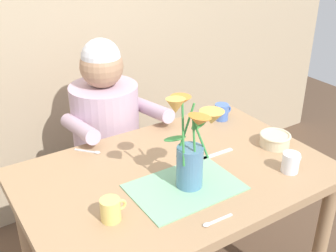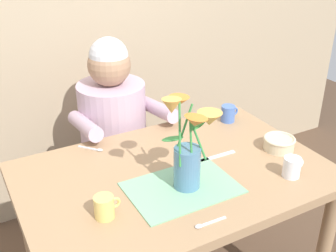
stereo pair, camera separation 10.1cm
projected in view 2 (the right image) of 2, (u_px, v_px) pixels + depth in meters
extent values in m
cube|color=#9E7A56|center=(175.00, 176.00, 1.66)|extent=(1.20, 0.80, 0.04)
cylinder|color=#9E7A56|center=(31.00, 241.00, 1.86)|extent=(0.06, 0.06, 0.70)
cylinder|color=#9E7A56|center=(229.00, 176.00, 2.33)|extent=(0.06, 0.06, 0.70)
cylinder|color=#4C4C56|center=(118.00, 200.00, 2.38)|extent=(0.30, 0.30, 0.40)
cylinder|color=#BC9EB2|center=(113.00, 129.00, 2.17)|extent=(0.34, 0.34, 0.50)
sphere|color=#A37A5B|center=(109.00, 65.00, 2.02)|extent=(0.21, 0.21, 0.21)
sphere|color=silver|center=(109.00, 57.00, 2.00)|extent=(0.19, 0.19, 0.19)
cylinder|color=#BC9EB2|center=(85.00, 126.00, 1.92)|extent=(0.07, 0.33, 0.12)
cylinder|color=#BC9EB2|center=(158.00, 109.00, 2.09)|extent=(0.07, 0.33, 0.12)
cube|color=#7AB289|center=(182.00, 188.00, 1.55)|extent=(0.40, 0.28, 0.00)
cylinder|color=teal|center=(187.00, 168.00, 1.52)|extent=(0.10, 0.10, 0.16)
cylinder|color=#388E42|center=(198.00, 140.00, 1.48)|extent=(0.05, 0.05, 0.15)
cone|color=#EFA84C|center=(209.00, 119.00, 1.46)|extent=(0.12, 0.12, 0.05)
sphere|color=#E5D14C|center=(210.00, 118.00, 1.45)|extent=(0.02, 0.02, 0.02)
cylinder|color=#388E42|center=(183.00, 131.00, 1.49)|extent=(0.07, 0.01, 0.20)
cone|color=orange|center=(179.00, 101.00, 1.46)|extent=(0.08, 0.08, 0.03)
sphere|color=#E5D14C|center=(179.00, 100.00, 1.46)|extent=(0.02, 0.02, 0.02)
cylinder|color=#388E42|center=(180.00, 135.00, 1.44)|extent=(0.03, 0.05, 0.23)
cone|color=#EFA84C|center=(172.00, 106.00, 1.37)|extent=(0.09, 0.09, 0.05)
sphere|color=#E5D14C|center=(172.00, 105.00, 1.36)|extent=(0.02, 0.02, 0.02)
cylinder|color=#388E42|center=(191.00, 142.00, 1.45)|extent=(0.02, 0.04, 0.17)
cone|color=orange|center=(195.00, 122.00, 1.40)|extent=(0.09, 0.08, 0.05)
sphere|color=#E5D14C|center=(195.00, 120.00, 1.39)|extent=(0.02, 0.02, 0.02)
ellipsoid|color=#388E42|center=(172.00, 139.00, 1.50)|extent=(0.08, 0.10, 0.04)
ellipsoid|color=#388E42|center=(198.00, 125.00, 1.50)|extent=(0.10, 0.07, 0.03)
cylinder|color=beige|center=(279.00, 144.00, 1.80)|extent=(0.13, 0.13, 0.05)
torus|color=beige|center=(280.00, 139.00, 1.79)|extent=(0.14, 0.14, 0.01)
cube|color=silver|center=(216.00, 157.00, 1.75)|extent=(0.19, 0.02, 0.00)
cylinder|color=#476BB7|center=(228.00, 114.00, 2.04)|extent=(0.07, 0.07, 0.08)
torus|color=#476BB7|center=(234.00, 111.00, 2.05)|extent=(0.04, 0.01, 0.04)
cylinder|color=#E5C666|center=(104.00, 207.00, 1.39)|extent=(0.07, 0.07, 0.08)
torus|color=#E5C666|center=(115.00, 203.00, 1.40)|extent=(0.04, 0.01, 0.04)
cylinder|color=silver|center=(292.00, 167.00, 1.61)|extent=(0.07, 0.07, 0.08)
torus|color=silver|center=(299.00, 164.00, 1.62)|extent=(0.04, 0.01, 0.04)
cube|color=silver|center=(213.00, 222.00, 1.38)|extent=(0.10, 0.01, 0.00)
ellipsoid|color=silver|center=(199.00, 226.00, 1.36)|extent=(0.03, 0.02, 0.01)
cube|color=silver|center=(88.00, 148.00, 1.82)|extent=(0.07, 0.08, 0.00)
ellipsoid|color=silver|center=(100.00, 150.00, 1.80)|extent=(0.03, 0.03, 0.01)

